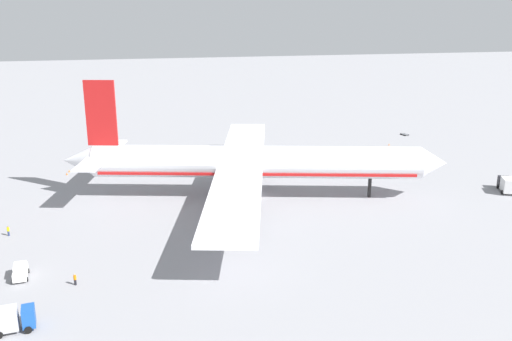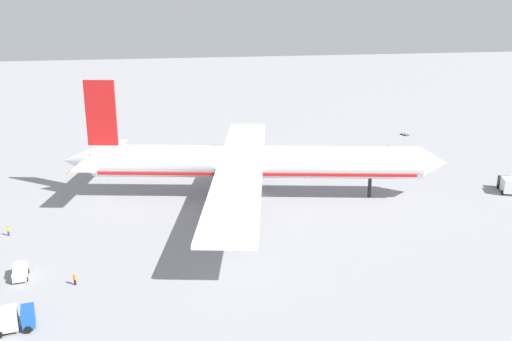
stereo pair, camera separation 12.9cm
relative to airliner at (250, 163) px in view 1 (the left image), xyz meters
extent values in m
plane|color=gray|center=(1.35, -0.21, -6.97)|extent=(600.00, 600.00, 0.00)
cylinder|color=white|center=(1.35, -0.21, 0.23)|extent=(64.78, 21.24, 6.42)
cone|color=white|center=(35.50, -8.30, 0.23)|extent=(6.45, 7.31, 6.29)
cone|color=white|center=(-33.42, 8.02, 0.23)|extent=(7.66, 7.42, 6.10)
cube|color=red|center=(-28.35, 6.82, 9.91)|extent=(5.95, 1.87, 12.93)
cube|color=white|center=(-27.37, 13.15, 1.52)|extent=(6.78, 11.57, 0.36)
cube|color=white|center=(-30.31, 0.72, 1.52)|extent=(6.78, 11.57, 0.36)
cube|color=white|center=(3.03, 21.01, -0.73)|extent=(16.98, 36.77, 0.70)
cylinder|color=slate|center=(2.77, 15.57, -2.84)|extent=(6.49, 4.77, 3.52)
cube|color=white|center=(-6.67, -19.94, -0.73)|extent=(16.98, 36.77, 0.70)
cylinder|color=slate|center=(-4.46, -14.97, -3.17)|extent=(6.43, 5.36, 4.18)
cylinder|color=black|center=(23.50, -5.46, -4.97)|extent=(0.70, 0.70, 3.99)
cylinder|color=black|center=(-0.62, 5.61, -4.97)|extent=(0.70, 0.70, 3.99)
cylinder|color=black|center=(-3.02, -4.54, -4.97)|extent=(0.70, 0.70, 3.99)
cube|color=red|center=(1.35, -0.21, -1.53)|extent=(62.17, 20.33, 0.50)
cube|color=black|center=(53.33, -6.33, -5.43)|extent=(2.79, 2.47, 2.19)
cube|color=silver|center=(52.19, -9.28, -5.14)|extent=(3.46, 4.22, 2.77)
cube|color=black|center=(53.55, -5.75, -4.88)|extent=(1.84, 0.77, 0.96)
cylinder|color=black|center=(52.19, -6.08, -6.52)|extent=(0.60, 0.95, 0.90)
cylinder|color=black|center=(54.34, -6.91, -6.52)|extent=(0.60, 0.95, 0.90)
cylinder|color=black|center=(50.84, -9.57, -6.52)|extent=(0.60, 0.95, 0.90)
cube|color=#194CA5|center=(-35.29, -41.60, -5.35)|extent=(1.79, 2.44, 2.35)
cube|color=#B2B2B7|center=(-37.93, -41.98, -5.21)|extent=(3.36, 2.66, 2.63)
cube|color=black|center=(-34.77, -41.52, -4.76)|extent=(0.35, 1.88, 1.03)
cylinder|color=black|center=(-35.60, -40.51, -6.52)|extent=(0.93, 0.43, 0.90)
cylinder|color=black|center=(-35.27, -42.73, -6.52)|extent=(0.93, 0.43, 0.90)
cylinder|color=black|center=(-38.73, -40.96, -6.52)|extent=(0.93, 0.43, 0.90)
cube|color=white|center=(-38.79, -27.81, -6.10)|extent=(2.29, 4.35, 1.10)
cube|color=white|center=(-38.81, -27.60, -5.28)|extent=(1.94, 2.84, 0.55)
cylinder|color=black|center=(-37.72, -29.08, -6.65)|extent=(0.29, 0.66, 0.64)
cylinder|color=black|center=(-39.56, -29.28, -6.65)|extent=(0.29, 0.66, 0.64)
cylinder|color=black|center=(-38.02, -26.34, -6.65)|extent=(0.29, 0.66, 0.64)
cylinder|color=black|center=(-39.86, -26.54, -6.65)|extent=(0.29, 0.66, 0.64)
cube|color=#595B60|center=(55.53, 43.81, -6.70)|extent=(1.97, 2.64, 0.15)
cylinder|color=#333338|center=(55.14, 45.24, -6.70)|extent=(0.24, 0.60, 0.08)
cylinder|color=black|center=(54.62, 44.49, -6.77)|extent=(0.22, 0.42, 0.40)
cylinder|color=black|center=(55.97, 44.86, -6.77)|extent=(0.22, 0.42, 0.40)
cylinder|color=black|center=(55.09, 42.76, -6.77)|extent=(0.22, 0.42, 0.40)
cylinder|color=black|center=(56.44, 43.13, -6.77)|extent=(0.22, 0.42, 0.40)
cylinder|color=navy|center=(-43.68, -11.42, -6.54)|extent=(0.38, 0.38, 0.85)
cylinder|color=yellow|center=(-43.68, -11.42, -5.80)|extent=(0.47, 0.47, 0.64)
sphere|color=#8C6647|center=(-43.68, -11.42, -5.36)|extent=(0.23, 0.23, 0.23)
cylinder|color=black|center=(-30.98, -31.52, -6.55)|extent=(0.45, 0.45, 0.84)
cylinder|color=orange|center=(-30.98, -31.52, -5.82)|extent=(0.56, 0.56, 0.63)
sphere|color=tan|center=(-30.98, -31.52, -5.39)|extent=(0.23, 0.23, 0.23)
cone|color=orange|center=(-38.04, 22.80, -6.70)|extent=(0.36, 0.36, 0.55)
cone|color=orange|center=(-35.19, 38.68, -6.70)|extent=(0.36, 0.36, 0.55)
cone|color=orange|center=(-37.77, 25.01, -6.70)|extent=(0.36, 0.36, 0.55)
cone|color=orange|center=(45.70, 33.34, -6.70)|extent=(0.36, 0.36, 0.55)
camera|label=1|loc=(-20.65, -104.70, 30.61)|focal=39.08mm
camera|label=2|loc=(-20.52, -104.72, 30.61)|focal=39.08mm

